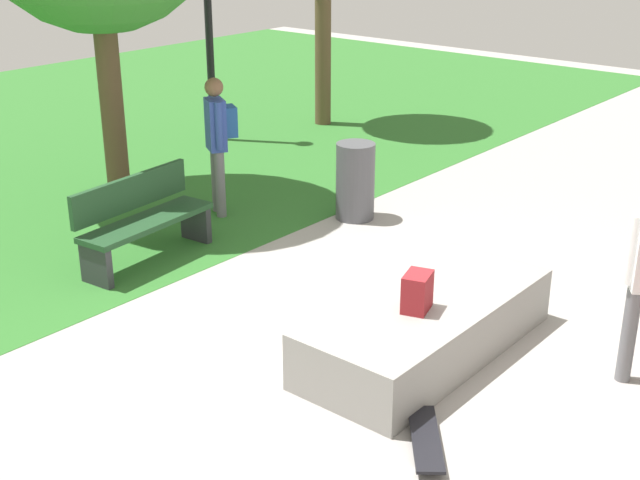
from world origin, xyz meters
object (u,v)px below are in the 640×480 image
concrete_ledge (427,326)px  park_bench_by_oak (142,218)px  backpack_on_ledge (417,292)px  pedestrian_with_backpack (218,134)px  skateboard_by_ledge (426,439)px  trash_bin (355,181)px

concrete_ledge → park_bench_by_oak: park_bench_by_oak is taller
backpack_on_ledge → pedestrian_with_backpack: pedestrian_with_backpack is taller
concrete_ledge → skateboard_by_ledge: (-1.15, -0.76, -0.18)m
concrete_ledge → pedestrian_with_backpack: (1.29, 3.85, 0.76)m
concrete_ledge → pedestrian_with_backpack: 4.14m
backpack_on_ledge → trash_bin: 3.52m
backpack_on_ledge → skateboard_by_ledge: bearing=-159.5°
backpack_on_ledge → pedestrian_with_backpack: 4.18m
concrete_ledge → backpack_on_ledge: bearing=-172.8°
park_bench_by_oak → pedestrian_with_backpack: bearing=15.4°
skateboard_by_ledge → trash_bin: bearing=43.9°
concrete_ledge → backpack_on_ledge: 0.46m
trash_bin → pedestrian_with_backpack: (-0.93, 1.36, 0.54)m
trash_bin → backpack_on_ledge: bearing=-134.1°
backpack_on_ledge → park_bench_by_oak: bearing=73.1°
park_bench_by_oak → backpack_on_ledge: bearing=-89.5°
concrete_ledge → park_bench_by_oak: 3.45m
pedestrian_with_backpack → concrete_ledge: bearing=-108.5°
skateboard_by_ledge → pedestrian_with_backpack: size_ratio=0.45×
skateboard_by_ledge → backpack_on_ledge: bearing=37.9°
concrete_ledge → skateboard_by_ledge: bearing=-146.7°
trash_bin → pedestrian_with_backpack: bearing=124.5°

